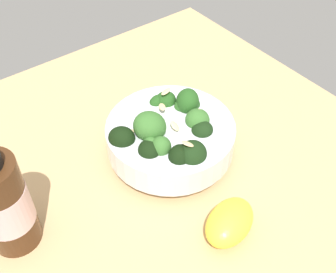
# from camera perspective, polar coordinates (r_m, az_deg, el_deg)

# --- Properties ---
(ground_plane) EXTENTS (0.65, 0.65, 0.03)m
(ground_plane) POSITION_cam_1_polar(r_m,az_deg,el_deg) (0.69, -0.75, -2.23)
(ground_plane) COLOR tan
(bowl_of_broccoli) EXTENTS (0.19, 0.19, 0.10)m
(bowl_of_broccoli) POSITION_cam_1_polar(r_m,az_deg,el_deg) (0.63, 0.04, 0.08)
(bowl_of_broccoli) COLOR white
(bowl_of_broccoli) RESTS_ON ground_plane
(lemon_wedge) EXTENTS (0.08, 0.10, 0.04)m
(lemon_wedge) POSITION_cam_1_polar(r_m,az_deg,el_deg) (0.57, 8.32, -11.42)
(lemon_wedge) COLOR yellow
(lemon_wedge) RESTS_ON ground_plane
(bottle_tall) EXTENTS (0.06, 0.06, 0.16)m
(bottle_tall) POSITION_cam_1_polar(r_m,az_deg,el_deg) (0.55, -21.39, -8.54)
(bottle_tall) COLOR #472814
(bottle_tall) RESTS_ON ground_plane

